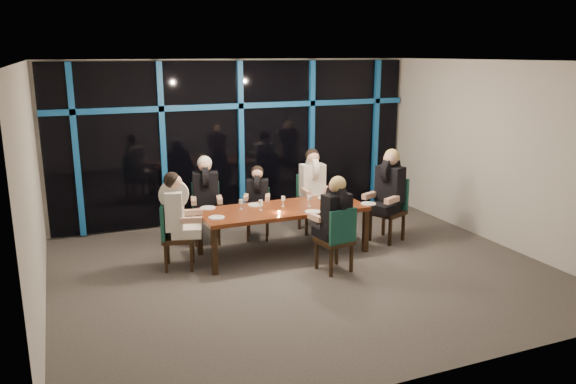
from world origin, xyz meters
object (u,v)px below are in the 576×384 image
Objects in this scene: diner_near_mid at (335,209)px; diner_end_right at (389,182)px; diner_far_left at (206,187)px; water_pitcher at (329,199)px; diner_end_left at (177,206)px; dining_table at (283,212)px; chair_far_right at (311,199)px; chair_end_right at (391,205)px; diner_far_right at (313,178)px; diner_far_mid at (257,192)px; wine_bottle at (342,195)px; chair_near_mid at (338,237)px; chair_end_left at (172,232)px; chair_far_left at (206,209)px; chair_far_mid at (258,210)px.

diner_end_right is at bearing -158.09° from diner_near_mid.
water_pitcher is (1.75, -1.06, -0.11)m from diner_far_left.
dining_table is at bearing -74.32° from diner_end_left.
chair_end_right reaches higher than chair_far_right.
water_pitcher is (-0.15, -0.94, -0.12)m from diner_far_right.
chair_far_right is 1.09m from diner_far_mid.
chair_near_mid is at bearing -120.20° from wine_bottle.
chair_end_left is at bearing -34.18° from diner_near_mid.
chair_end_right reaches higher than chair_far_left.
chair_end_left is (-1.63, -0.86, 0.07)m from chair_far_mid.
diner_near_mid is at bearing -99.31° from diner_end_left.
diner_end_left is at bearing -157.55° from diner_far_right.
chair_end_right is 1.03× the size of diner_end_right.
water_pitcher is (0.87, -0.98, 0.36)m from chair_far_mid.
wine_bottle reaches higher than chair_end_left.
water_pitcher is at bearing -112.40° from chair_end_right.
diner_near_mid is 1.00m from wine_bottle.
water_pitcher is (-0.20, 0.04, -0.04)m from wine_bottle.
diner_far_mid is (-0.13, 0.82, 0.15)m from dining_table.
diner_far_right is at bearing -113.63° from chair_near_mid.
water_pitcher is (0.35, 0.88, -0.08)m from diner_near_mid.
chair_far_left is at bearing 178.12° from diner_far_right.
diner_end_right is (2.83, -1.15, 0.46)m from chair_far_left.
chair_end_right reaches higher than dining_table.
diner_end_right is at bearing -76.01° from chair_end_left.
diner_far_right is at bearing 42.87° from dining_table.
diner_far_right reaches higher than chair_near_mid.
chair_far_right is 1.04× the size of diner_far_left.
chair_far_left is 5.29× the size of water_pitcher.
diner_far_mid is at bearing -82.62° from chair_near_mid.
dining_table is at bearing -132.72° from diner_far_right.
water_pitcher is at bearing -19.61° from diner_far_left.
chair_near_mid is at bearing -124.96° from water_pitcher.
diner_near_mid is at bearing -123.20° from wine_bottle.
dining_table is at bearing 157.66° from water_pitcher.
diner_end_right reaches higher than chair_far_right.
chair_far_right reaches higher than dining_table.
dining_table is at bearing -115.72° from chair_end_right.
chair_near_mid is 0.98× the size of diner_far_right.
diner_end_right is 0.91m from wine_bottle.
chair_end_left reaches higher than chair_near_mid.
dining_table is 1.44m from chair_far_left.
water_pitcher is (-1.10, 0.00, -0.17)m from diner_end_right.
water_pitcher reaches higher than dining_table.
diner_end_left is at bearing -129.06° from diner_far_mid.
diner_far_left is (-1.90, 0.04, 0.39)m from chair_far_right.
chair_end_left is 0.95× the size of diner_end_right.
diner_end_right reaches higher than chair_far_mid.
diner_far_left reaches higher than chair_end_left.
diner_far_right is (0.49, 1.90, 0.42)m from chair_near_mid.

